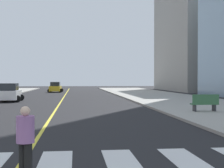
# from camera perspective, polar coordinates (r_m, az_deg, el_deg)

# --- Properties ---
(sidewalk_kerb_east) EXTENTS (10.00, 120.00, 0.15)m
(sidewalk_kerb_east) POSITION_cam_1_polar(r_m,az_deg,el_deg) (27.04, 17.33, -3.88)
(sidewalk_kerb_east) COLOR #9E9B93
(sidewalk_kerb_east) RESTS_ON ground
(lane_divider_paint) EXTENTS (0.16, 80.00, 0.01)m
(lane_divider_paint) POSITION_cam_1_polar(r_m,az_deg,el_deg) (44.79, -8.02, -2.11)
(lane_divider_paint) COLOR yellow
(lane_divider_paint) RESTS_ON ground
(parking_garage_concrete) EXTENTS (18.00, 24.00, 22.90)m
(parking_garage_concrete) POSITION_cam_1_polar(r_m,az_deg,el_deg) (72.56, 16.28, 8.02)
(parking_garage_concrete) COLOR #9E9B93
(parking_garage_concrete) RESTS_ON ground
(car_yellow_nearest) EXTENTS (2.65, 4.14, 1.81)m
(car_yellow_nearest) POSITION_cam_1_polar(r_m,az_deg,el_deg) (60.20, -9.45, -0.58)
(car_yellow_nearest) COLOR gold
(car_yellow_nearest) RESTS_ON ground
(car_white_second) EXTENTS (2.65, 4.20, 1.86)m
(car_white_second) POSITION_cam_1_polar(r_m,az_deg,el_deg) (36.13, -16.79, -1.45)
(car_white_second) COLOR silver
(car_white_second) RESTS_ON ground
(park_bench) EXTENTS (1.81, 0.58, 1.12)m
(park_bench) POSITION_cam_1_polar(r_m,az_deg,el_deg) (23.24, 15.27, -3.11)
(park_bench) COLOR #33603D
(park_bench) RESTS_ON sidewalk_kerb_east
(pedestrian_crossing) EXTENTS (0.41, 0.41, 1.65)m
(pedestrian_crossing) POSITION_cam_1_polar(r_m,az_deg,el_deg) (8.05, -14.30, -8.87)
(pedestrian_crossing) COLOR black
(pedestrian_crossing) RESTS_ON ground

